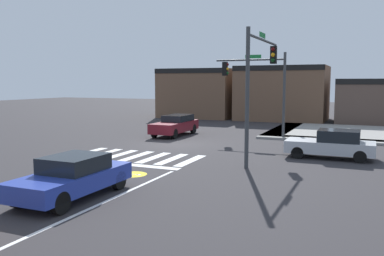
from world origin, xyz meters
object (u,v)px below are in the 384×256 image
(traffic_signal_northeast, at_px, (258,80))
(car_maroon, at_px, (175,125))
(car_blue, at_px, (73,177))
(car_silver, at_px, (332,144))
(traffic_signal_southeast, at_px, (260,71))

(traffic_signal_northeast, bearing_deg, car_maroon, 11.15)
(traffic_signal_northeast, bearing_deg, car_blue, 83.68)
(car_silver, bearing_deg, car_maroon, -23.90)
(traffic_signal_southeast, bearing_deg, car_blue, 156.32)
(car_maroon, xyz_separation_m, car_blue, (3.80, -15.69, -0.05))
(traffic_signal_northeast, relative_size, car_silver, 1.36)
(traffic_signal_northeast, relative_size, car_maroon, 1.21)
(car_maroon, height_order, car_blue, car_maroon)
(car_silver, bearing_deg, car_blue, 56.12)
(traffic_signal_northeast, relative_size, car_blue, 1.30)
(car_silver, relative_size, car_blue, 0.96)
(traffic_signal_southeast, xyz_separation_m, car_blue, (-3.96, -9.02, -3.65))
(car_maroon, relative_size, car_blue, 1.07)
(traffic_signal_northeast, xyz_separation_m, car_silver, (5.39, -6.01, -3.25))
(car_maroon, distance_m, car_blue, 16.15)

